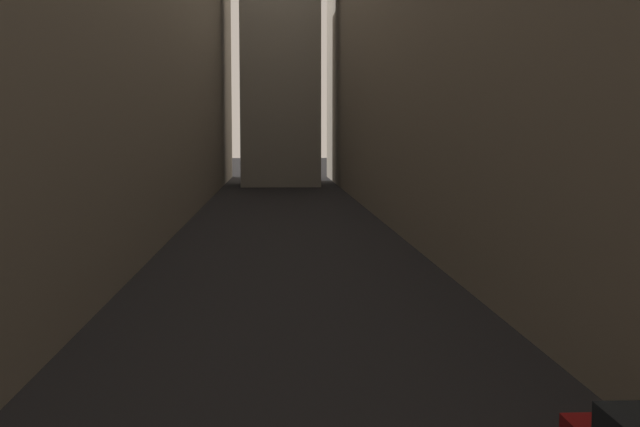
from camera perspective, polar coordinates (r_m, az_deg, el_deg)
name	(u,v)px	position (r m, az deg, el deg)	size (l,w,h in m)	color
ground_plane	(287,235)	(40.31, -2.32, -1.51)	(264.00, 264.00, 0.00)	black
building_block_left	(41,7)	(43.99, -18.76, 13.35)	(13.08, 108.00, 22.30)	gray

